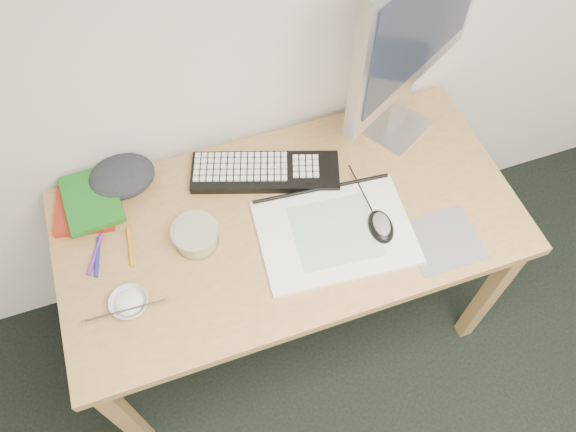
% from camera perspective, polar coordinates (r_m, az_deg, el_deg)
% --- Properties ---
extents(desk, '(1.40, 0.70, 0.75)m').
position_cam_1_polar(desk, '(1.77, 0.13, -1.74)').
color(desk, tan).
rests_on(desk, ground).
extents(mousepad, '(0.22, 0.20, 0.00)m').
position_cam_1_polar(mousepad, '(1.73, 15.49, -2.39)').
color(mousepad, slate).
rests_on(mousepad, desk).
extents(sketchpad, '(0.48, 0.36, 0.01)m').
position_cam_1_polar(sketchpad, '(1.68, 4.80, -1.66)').
color(sketchpad, white).
rests_on(sketchpad, desk).
extents(keyboard, '(0.49, 0.29, 0.03)m').
position_cam_1_polar(keyboard, '(1.79, -2.32, 4.48)').
color(keyboard, black).
rests_on(keyboard, desk).
extents(monitor, '(0.52, 0.32, 0.67)m').
position_cam_1_polar(monitor, '(1.67, 13.15, 18.20)').
color(monitor, silver).
rests_on(monitor, desk).
extents(mouse, '(0.09, 0.13, 0.04)m').
position_cam_1_polar(mouse, '(1.68, 9.48, -0.84)').
color(mouse, black).
rests_on(mouse, sketchpad).
extents(rice_bowl, '(0.14, 0.14, 0.03)m').
position_cam_1_polar(rice_bowl, '(1.62, -15.83, -8.53)').
color(rice_bowl, silver).
rests_on(rice_bowl, desk).
extents(chopsticks, '(0.24, 0.03, 0.02)m').
position_cam_1_polar(chopsticks, '(1.59, -16.00, -9.15)').
color(chopsticks, silver).
rests_on(chopsticks, rice_bowl).
extents(fruit_tub, '(0.18, 0.18, 0.07)m').
position_cam_1_polar(fruit_tub, '(1.66, -9.36, -2.01)').
color(fruit_tub, gold).
rests_on(fruit_tub, desk).
extents(book_red, '(0.22, 0.26, 0.02)m').
position_cam_1_polar(book_red, '(1.84, -19.83, 1.50)').
color(book_red, maroon).
rests_on(book_red, desk).
extents(book_green, '(0.17, 0.23, 0.02)m').
position_cam_1_polar(book_green, '(1.80, -19.33, 1.60)').
color(book_green, '#1B6E1D').
rests_on(book_green, book_red).
extents(cloth_lump, '(0.21, 0.19, 0.07)m').
position_cam_1_polar(cloth_lump, '(1.83, -16.52, 3.89)').
color(cloth_lump, '#27292F').
rests_on(cloth_lump, desk).
extents(pencil_pink, '(0.17, 0.07, 0.01)m').
position_cam_1_polar(pencil_pink, '(1.72, -0.40, 0.54)').
color(pencil_pink, pink).
rests_on(pencil_pink, desk).
extents(pencil_tan, '(0.17, 0.12, 0.01)m').
position_cam_1_polar(pencil_tan, '(1.71, -0.64, -0.01)').
color(pencil_tan, tan).
rests_on(pencil_tan, desk).
extents(pencil_black, '(0.17, 0.07, 0.01)m').
position_cam_1_polar(pencil_black, '(1.75, 1.65, 2.06)').
color(pencil_black, black).
rests_on(pencil_black, desk).
extents(marker_blue, '(0.04, 0.13, 0.01)m').
position_cam_1_polar(marker_blue, '(1.72, -18.79, -3.95)').
color(marker_blue, '#1E21A7').
rests_on(marker_blue, desk).
extents(marker_orange, '(0.02, 0.13, 0.01)m').
position_cam_1_polar(marker_orange, '(1.71, -15.75, -3.00)').
color(marker_orange, orange).
rests_on(marker_orange, desk).
extents(marker_purple, '(0.07, 0.13, 0.01)m').
position_cam_1_polar(marker_purple, '(1.73, -18.98, -3.68)').
color(marker_purple, '#6D2999').
rests_on(marker_purple, desk).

